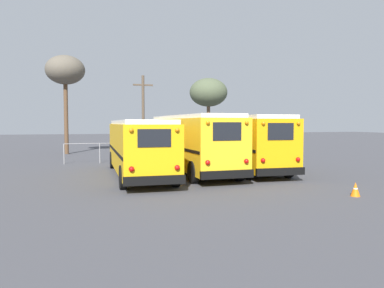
% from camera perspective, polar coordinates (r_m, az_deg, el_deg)
% --- Properties ---
extents(ground_plane, '(160.00, 160.00, 0.00)m').
position_cam_1_polar(ground_plane, '(21.33, 0.24, -4.42)').
color(ground_plane, '#424247').
extents(school_bus_0, '(2.86, 10.57, 2.98)m').
position_cam_1_polar(school_bus_0, '(20.12, -8.17, -0.23)').
color(school_bus_0, '#EAAA0F').
rests_on(school_bus_0, ground).
extents(school_bus_1, '(2.67, 10.88, 3.27)m').
position_cam_1_polar(school_bus_1, '(21.65, -0.16, 0.44)').
color(school_bus_1, yellow).
rests_on(school_bus_1, ground).
extents(school_bus_2, '(2.99, 10.57, 3.24)m').
position_cam_1_polar(school_bus_2, '(22.94, 7.35, 0.50)').
color(school_bus_2, '#E5A00C').
rests_on(school_bus_2, ground).
extents(utility_pole, '(1.80, 0.25, 7.12)m').
position_cam_1_polar(utility_pole, '(34.25, -7.45, 4.74)').
color(utility_pole, brown).
rests_on(utility_pole, ground).
extents(bare_tree_0, '(4.09, 4.09, 7.68)m').
position_cam_1_polar(bare_tree_0, '(40.83, 2.52, 7.79)').
color(bare_tree_0, brown).
rests_on(bare_tree_0, ground).
extents(bare_tree_1, '(3.50, 3.50, 8.96)m').
position_cam_1_polar(bare_tree_1, '(36.39, -18.76, 10.46)').
color(bare_tree_1, brown).
rests_on(bare_tree_1, ground).
extents(fence_line, '(14.44, 0.06, 1.42)m').
position_cam_1_polar(fence_line, '(27.87, -4.00, -0.62)').
color(fence_line, '#939399').
rests_on(fence_line, ground).
extents(traffic_cone, '(0.36, 0.36, 0.54)m').
position_cam_1_polar(traffic_cone, '(15.88, 23.64, -6.34)').
color(traffic_cone, orange).
rests_on(traffic_cone, ground).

